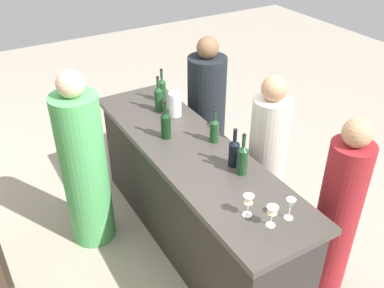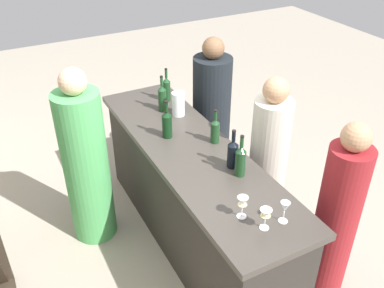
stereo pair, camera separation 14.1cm
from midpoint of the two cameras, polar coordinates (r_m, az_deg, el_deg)
ground_plane at (r=4.01m, az=1.03°, el=-12.57°), size 12.00×12.00×0.00m
bar_counter at (r=3.67m, az=1.10°, el=-7.10°), size 2.49×0.68×0.98m
wine_bottle_leftmost_olive_green at (r=3.06m, az=7.79°, el=-2.19°), size 0.08×0.08×0.33m
wine_bottle_second_left_near_black at (r=3.15m, az=6.72°, el=-1.23°), size 0.08×0.08×0.31m
wine_bottle_center_olive_green at (r=3.43m, az=4.25°, el=1.83°), size 0.07×0.07×0.29m
wine_bottle_second_right_dark_green at (r=3.49m, az=-2.20°, el=2.73°), size 0.08×0.08×0.33m
wine_bottle_rightmost_olive_green at (r=3.90m, az=-2.95°, el=6.22°), size 0.07×0.07×0.34m
wine_bottle_far_right_olive_green at (r=4.08m, az=-2.41°, el=7.38°), size 0.07×0.07×0.33m
wine_glass_near_left at (r=2.73m, az=13.73°, el=-8.30°), size 0.06×0.06×0.15m
wine_glass_near_center at (r=2.67m, az=11.29°, el=-9.35°), size 0.07×0.07×0.15m
wine_glass_near_right at (r=2.72m, az=8.24°, el=-7.86°), size 0.07×0.07×0.16m
water_pitcher at (r=3.83m, az=-0.79°, el=5.34°), size 0.12×0.12×0.22m
person_left_guest at (r=4.45m, az=3.51°, el=3.79°), size 0.51×0.51×1.54m
person_center_guest at (r=3.69m, az=11.06°, el=-3.13°), size 0.38×0.38×1.55m
person_right_guest at (r=3.34m, az=19.84°, el=-9.52°), size 0.39×0.39×1.51m
person_server_behind at (r=3.71m, az=-12.88°, el=-2.79°), size 0.46×0.46×1.62m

